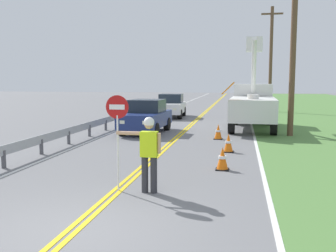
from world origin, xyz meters
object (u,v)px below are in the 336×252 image
oncoming_sedan_second (171,106)px  utility_pole_mid (271,58)px  stop_sign_paddle (117,121)px  traffic_cone_lead (222,159)px  flagger_worker (149,150)px  utility_pole_near (294,38)px  oncoming_sedan_nearest (146,117)px  utility_bucket_truck (253,103)px  traffic_cone_mid (228,143)px  traffic_cone_tail (218,132)px

oncoming_sedan_second → utility_pole_mid: (7.48, 6.85, 3.80)m
stop_sign_paddle → traffic_cone_lead: size_ratio=3.33×
flagger_worker → oncoming_sedan_second: flagger_worker is taller
oncoming_sedan_second → utility_pole_near: size_ratio=0.47×
stop_sign_paddle → oncoming_sedan_nearest: 10.60m
flagger_worker → utility_bucket_truck: (2.80, 13.31, 0.36)m
utility_bucket_truck → utility_pole_mid: size_ratio=0.77×
traffic_cone_lead → oncoming_sedan_second: bearing=105.6°
utility_bucket_truck → oncoming_sedan_second: size_ratio=1.65×
utility_bucket_truck → utility_pole_mid: 12.97m
stop_sign_paddle → utility_pole_near: (5.29, 10.59, 2.95)m
oncoming_sedan_second → utility_pole_mid: size_ratio=0.47×
stop_sign_paddle → utility_pole_mid: utility_pole_mid is taller
flagger_worker → traffic_cone_lead: bearing=59.3°
traffic_cone_mid → utility_bucket_truck: bearing=81.8°
utility_pole_mid → traffic_cone_lead: utility_pole_mid is taller
oncoming_sedan_nearest → traffic_cone_tail: (3.79, -1.58, -0.50)m
stop_sign_paddle → traffic_cone_lead: bearing=48.6°
oncoming_sedan_nearest → traffic_cone_tail: bearing=-22.7°
stop_sign_paddle → oncoming_sedan_nearest: (-1.87, 10.40, -0.88)m
stop_sign_paddle → traffic_cone_mid: stop_sign_paddle is taller
oncoming_sedan_second → stop_sign_paddle: bearing=-83.6°
traffic_cone_mid → flagger_worker: bearing=-106.7°
oncoming_sedan_nearest → oncoming_sedan_second: 8.49m
utility_bucket_truck → oncoming_sedan_second: bearing=135.5°
stop_sign_paddle → utility_pole_near: size_ratio=0.26×
stop_sign_paddle → traffic_cone_lead: stop_sign_paddle is taller
traffic_cone_lead → traffic_cone_tail: 6.12m
utility_pole_near → utility_pole_mid: 15.14m
flagger_worker → traffic_cone_mid: bearing=73.3°
traffic_cone_lead → traffic_cone_tail: size_ratio=1.00×
oncoming_sedan_nearest → traffic_cone_tail: oncoming_sedan_nearest is taller
oncoming_sedan_nearest → oncoming_sedan_second: (-0.24, 8.48, 0.00)m
utility_pole_near → traffic_cone_lead: 9.44m
oncoming_sedan_second → utility_pole_near: utility_pole_near is taller
oncoming_sedan_nearest → stop_sign_paddle: bearing=-79.8°
flagger_worker → oncoming_sedan_second: bearing=98.7°
stop_sign_paddle → utility_pole_mid: (5.37, 25.73, 2.92)m
flagger_worker → utility_pole_mid: utility_pole_mid is taller
oncoming_sedan_second → traffic_cone_lead: bearing=-74.4°
oncoming_sedan_second → traffic_cone_tail: 10.85m
stop_sign_paddle → oncoming_sedan_second: stop_sign_paddle is taller
utility_bucket_truck → traffic_cone_lead: (-1.18, -10.58, -1.07)m
flagger_worker → utility_pole_near: utility_pole_near is taller
utility_bucket_truck → oncoming_sedan_nearest: size_ratio=1.65×
stop_sign_paddle → traffic_cone_tail: (1.91, 8.82, -1.37)m
flagger_worker → utility_pole_mid: size_ratio=0.21×
utility_bucket_truck → traffic_cone_lead: bearing=-96.4°
oncoming_sedan_nearest → utility_pole_near: 8.12m
flagger_worker → traffic_cone_mid: 5.98m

